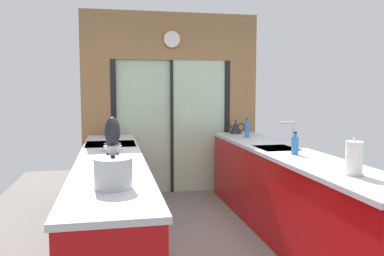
{
  "coord_description": "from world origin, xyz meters",
  "views": [
    {
      "loc": [
        -0.89,
        -3.55,
        1.56
      ],
      "look_at": [
        -0.04,
        0.65,
        1.15
      ],
      "focal_mm": 37.28,
      "sensor_mm": 36.0,
      "label": 1
    }
  ],
  "objects_px": {
    "stock_pot": "(113,173)",
    "soap_bottle_near": "(295,145)",
    "oven_range": "(111,182)",
    "soap_bottle_far": "(247,129)",
    "stand_mixer": "(113,148)",
    "paper_towel_roll": "(354,158)",
    "mixing_bowl_near": "(113,171)",
    "knife_block": "(112,129)",
    "mixing_bowl_far": "(112,147)",
    "kettle": "(236,128)"
  },
  "relations": [
    {
      "from": "oven_range",
      "to": "knife_block",
      "type": "bearing_deg",
      "value": 88.45
    },
    {
      "from": "kettle",
      "to": "paper_towel_roll",
      "type": "relative_size",
      "value": 0.92
    },
    {
      "from": "knife_block",
      "to": "soap_bottle_near",
      "type": "relative_size",
      "value": 1.27
    },
    {
      "from": "knife_block",
      "to": "stock_pot",
      "type": "relative_size",
      "value": 1.14
    },
    {
      "from": "stand_mixer",
      "to": "paper_towel_roll",
      "type": "bearing_deg",
      "value": -21.02
    },
    {
      "from": "kettle",
      "to": "paper_towel_roll",
      "type": "distance_m",
      "value": 2.91
    },
    {
      "from": "oven_range",
      "to": "paper_towel_roll",
      "type": "height_order",
      "value": "paper_towel_roll"
    },
    {
      "from": "mixing_bowl_far",
      "to": "kettle",
      "type": "relative_size",
      "value": 0.68
    },
    {
      "from": "mixing_bowl_near",
      "to": "soap_bottle_far",
      "type": "distance_m",
      "value": 2.75
    },
    {
      "from": "knife_block",
      "to": "soap_bottle_near",
      "type": "xyz_separation_m",
      "value": [
        1.78,
        -1.84,
        -0.02
      ]
    },
    {
      "from": "stand_mixer",
      "to": "mixing_bowl_near",
      "type": "bearing_deg",
      "value": -90.0
    },
    {
      "from": "stock_pot",
      "to": "soap_bottle_far",
      "type": "height_order",
      "value": "soap_bottle_far"
    },
    {
      "from": "oven_range",
      "to": "kettle",
      "type": "height_order",
      "value": "kettle"
    },
    {
      "from": "knife_block",
      "to": "soap_bottle_far",
      "type": "height_order",
      "value": "knife_block"
    },
    {
      "from": "oven_range",
      "to": "stock_pot",
      "type": "distance_m",
      "value": 2.26
    },
    {
      "from": "soap_bottle_near",
      "to": "oven_range",
      "type": "bearing_deg",
      "value": 147.2
    },
    {
      "from": "stock_pot",
      "to": "soap_bottle_near",
      "type": "relative_size",
      "value": 1.11
    },
    {
      "from": "knife_block",
      "to": "stand_mixer",
      "type": "bearing_deg",
      "value": -90.0
    },
    {
      "from": "mixing_bowl_far",
      "to": "oven_range",
      "type": "bearing_deg",
      "value": 91.87
    },
    {
      "from": "oven_range",
      "to": "stock_pot",
      "type": "height_order",
      "value": "stock_pot"
    },
    {
      "from": "mixing_bowl_near",
      "to": "knife_block",
      "type": "relative_size",
      "value": 0.6
    },
    {
      "from": "oven_range",
      "to": "stand_mixer",
      "type": "height_order",
      "value": "stand_mixer"
    },
    {
      "from": "kettle",
      "to": "paper_towel_roll",
      "type": "bearing_deg",
      "value": -90.04
    },
    {
      "from": "mixing_bowl_near",
      "to": "paper_towel_roll",
      "type": "distance_m",
      "value": 1.81
    },
    {
      "from": "stand_mixer",
      "to": "soap_bottle_near",
      "type": "bearing_deg",
      "value": 9.57
    },
    {
      "from": "mixing_bowl_near",
      "to": "stand_mixer",
      "type": "distance_m",
      "value": 0.38
    },
    {
      "from": "soap_bottle_far",
      "to": "paper_towel_roll",
      "type": "height_order",
      "value": "paper_towel_roll"
    },
    {
      "from": "stand_mixer",
      "to": "stock_pot",
      "type": "relative_size",
      "value": 1.66
    },
    {
      "from": "stock_pot",
      "to": "paper_towel_roll",
      "type": "xyz_separation_m",
      "value": [
        1.78,
        0.05,
        0.03
      ]
    },
    {
      "from": "soap_bottle_far",
      "to": "paper_towel_roll",
      "type": "xyz_separation_m",
      "value": [
        -0.0,
        -2.42,
        0.02
      ]
    },
    {
      "from": "mixing_bowl_far",
      "to": "stock_pot",
      "type": "bearing_deg",
      "value": -90.0
    },
    {
      "from": "mixing_bowl_far",
      "to": "stand_mixer",
      "type": "xyz_separation_m",
      "value": [
        0.0,
        -0.89,
        0.12
      ]
    },
    {
      "from": "mixing_bowl_far",
      "to": "paper_towel_roll",
      "type": "distance_m",
      "value": 2.38
    },
    {
      "from": "oven_range",
      "to": "soap_bottle_far",
      "type": "xyz_separation_m",
      "value": [
        1.8,
        0.27,
        0.58
      ]
    },
    {
      "from": "oven_range",
      "to": "soap_bottle_far",
      "type": "height_order",
      "value": "soap_bottle_far"
    },
    {
      "from": "oven_range",
      "to": "soap_bottle_far",
      "type": "distance_m",
      "value": 1.91
    },
    {
      "from": "mixing_bowl_far",
      "to": "kettle",
      "type": "bearing_deg",
      "value": 36.77
    },
    {
      "from": "mixing_bowl_far",
      "to": "mixing_bowl_near",
      "type": "bearing_deg",
      "value": -90.0
    },
    {
      "from": "stand_mixer",
      "to": "paper_towel_roll",
      "type": "distance_m",
      "value": 1.91
    },
    {
      "from": "soap_bottle_near",
      "to": "mixing_bowl_far",
      "type": "bearing_deg",
      "value": 161.55
    },
    {
      "from": "soap_bottle_near",
      "to": "mixing_bowl_near",
      "type": "bearing_deg",
      "value": -159.67
    },
    {
      "from": "paper_towel_roll",
      "to": "mixing_bowl_far",
      "type": "bearing_deg",
      "value": 138.45
    },
    {
      "from": "paper_towel_roll",
      "to": "oven_range",
      "type": "bearing_deg",
      "value": 130.01
    },
    {
      "from": "mixing_bowl_far",
      "to": "knife_block",
      "type": "bearing_deg",
      "value": 90.0
    },
    {
      "from": "mixing_bowl_near",
      "to": "mixing_bowl_far",
      "type": "xyz_separation_m",
      "value": [
        0.0,
        1.25,
        0.01
      ]
    },
    {
      "from": "oven_range",
      "to": "knife_block",
      "type": "xyz_separation_m",
      "value": [
        0.02,
        0.68,
        0.58
      ]
    },
    {
      "from": "mixing_bowl_far",
      "to": "stand_mixer",
      "type": "distance_m",
      "value": 0.9
    },
    {
      "from": "mixing_bowl_near",
      "to": "soap_bottle_near",
      "type": "height_order",
      "value": "soap_bottle_near"
    },
    {
      "from": "stock_pot",
      "to": "soap_bottle_near",
      "type": "height_order",
      "value": "soap_bottle_near"
    },
    {
      "from": "stand_mixer",
      "to": "soap_bottle_far",
      "type": "distance_m",
      "value": 2.49
    }
  ]
}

